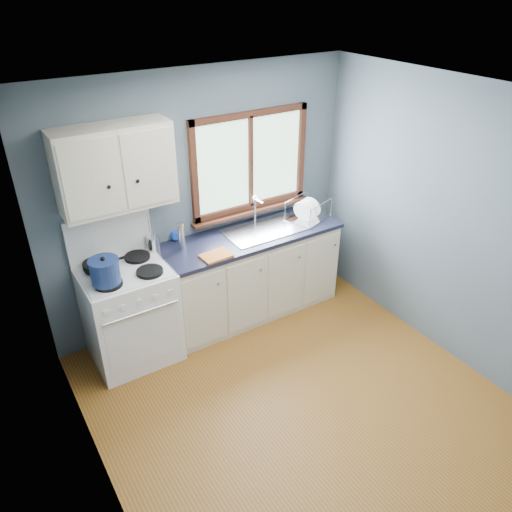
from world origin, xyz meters
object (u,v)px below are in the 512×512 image
gas_range (130,311)px  dish_rack (308,214)px  base_cabinets (250,277)px  skillet (98,265)px  utensil_crock (153,243)px  sink (265,235)px  stockpot (105,271)px  thermos (181,236)px

gas_range → dish_rack: 2.06m
base_cabinets → skillet: 1.60m
skillet → gas_range: bearing=-36.1°
base_cabinets → skillet: bearing=175.8°
base_cabinets → utensil_crock: bearing=168.3°
gas_range → sink: (1.49, 0.02, 0.37)m
stockpot → skillet: bearing=87.6°
stockpot → thermos: stockpot is taller
skillet → thermos: size_ratio=1.37×
stockpot → utensil_crock: (0.56, 0.36, -0.07)m
gas_range → stockpot: size_ratio=4.35×
sink → utensil_crock: (-1.12, 0.19, 0.14)m
stockpot → sink: bearing=5.7°
base_cabinets → utensil_crock: 1.12m
stockpot → thermos: 0.84m
sink → stockpot: bearing=-174.3°
utensil_crock → thermos: size_ratio=1.39×
gas_range → skillet: gas_range is taller
gas_range → skillet: size_ratio=3.67×
gas_range → thermos: 0.83m
base_cabinets → sink: bearing=-0.1°
skillet → utensil_crock: bearing=8.2°
gas_range → base_cabinets: (1.31, 0.02, -0.08)m
stockpot → dish_rack: stockpot is taller
sink → dish_rack: size_ratio=1.63×
sink → utensil_crock: size_ratio=2.23×
skillet → dish_rack: 2.18m
sink → skillet: sink is taller
gas_range → base_cabinets: bearing=0.8°
base_cabinets → sink: sink is taller
base_cabinets → stockpot: size_ratio=5.92×
utensil_crock → gas_range: bearing=-150.1°
dish_rack → stockpot: bearing=164.9°
stockpot → utensil_crock: size_ratio=0.83×
base_cabinets → gas_range: bearing=-179.2°
skillet → utensil_crock: 0.55m
dish_rack → thermos: bearing=156.7°
base_cabinets → stockpot: 1.64m
base_cabinets → thermos: (-0.70, 0.09, 0.65)m
skillet → dish_rack: size_ratio=0.72×
skillet → stockpot: size_ratio=1.19×
base_cabinets → thermos: bearing=173.0°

